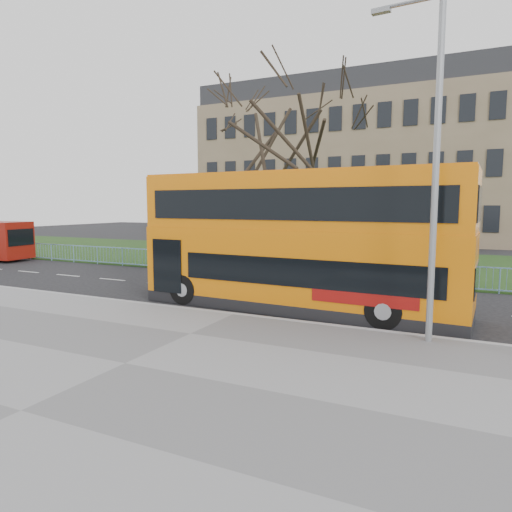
{
  "coord_description": "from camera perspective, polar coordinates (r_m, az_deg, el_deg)",
  "views": [
    {
      "loc": [
        6.93,
        -14.42,
        3.67
      ],
      "look_at": [
        -0.44,
        1.0,
        1.73
      ],
      "focal_mm": 32.0,
      "sensor_mm": 36.0,
      "label": 1
    }
  ],
  "objects": [
    {
      "name": "street_lamp",
      "position": [
        12.52,
        21.11,
        11.4
      ],
      "size": [
        1.83,
        0.32,
        8.61
      ],
      "rotation": [
        0.0,
        0.0,
        -0.08
      ],
      "color": "gray",
      "rests_on": "pavement"
    },
    {
      "name": "guard_railing",
      "position": [
        22.35,
        7.23,
        -1.62
      ],
      "size": [
        40.0,
        0.12,
        1.1
      ],
      "primitive_type": null,
      "color": "#6F9DC6",
      "rests_on": "ground"
    },
    {
      "name": "pavement",
      "position": [
        10.94,
        -16.03,
        -13.05
      ],
      "size": [
        80.0,
        10.5,
        0.12
      ],
      "primitive_type": "cube",
      "color": "slate",
      "rests_on": "ground"
    },
    {
      "name": "ground",
      "position": [
        16.41,
        -0.12,
        -6.46
      ],
      "size": [
        120.0,
        120.0,
        0.0
      ],
      "primitive_type": "plane",
      "color": "black",
      "rests_on": "ground"
    },
    {
      "name": "civic_building",
      "position": [
        50.95,
        12.13,
        10.06
      ],
      "size": [
        30.0,
        15.0,
        14.0
      ],
      "primitive_type": "cube",
      "color": "#77644B",
      "rests_on": "ground"
    },
    {
      "name": "bare_tree",
      "position": [
        26.51,
        3.48,
        12.52
      ],
      "size": [
        8.95,
        8.95,
        12.79
      ],
      "primitive_type": null,
      "color": "black",
      "rests_on": "grass_verge"
    },
    {
      "name": "kerb",
      "position": [
        15.05,
        -2.7,
        -7.38
      ],
      "size": [
        80.0,
        0.2,
        0.14
      ],
      "primitive_type": "cube",
      "color": "#99999C",
      "rests_on": "ground"
    },
    {
      "name": "grass_verge",
      "position": [
        29.76,
        11.89,
        -0.69
      ],
      "size": [
        80.0,
        15.4,
        0.08
      ],
      "primitive_type": "cube",
      "color": "#1A3212",
      "rests_on": "ground"
    },
    {
      "name": "yellow_bus",
      "position": [
        15.82,
        5.23,
        2.28
      ],
      "size": [
        11.33,
        3.15,
        4.7
      ],
      "rotation": [
        0.0,
        0.0,
        -0.04
      ],
      "color": "orange",
      "rests_on": "ground"
    }
  ]
}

